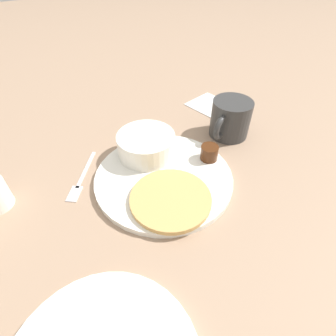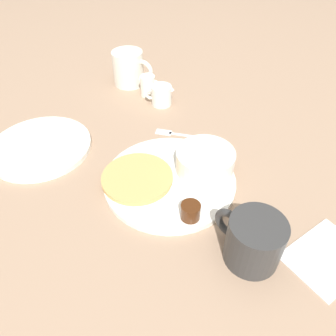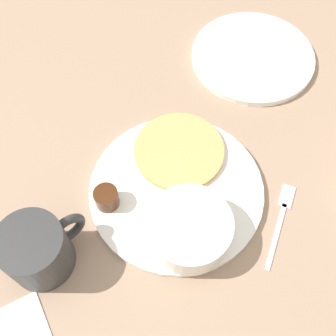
{
  "view_description": "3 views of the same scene",
  "coord_description": "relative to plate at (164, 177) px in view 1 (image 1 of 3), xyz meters",
  "views": [
    {
      "loc": [
        -0.32,
        0.17,
        0.37
      ],
      "look_at": [
        -0.01,
        -0.0,
        0.04
      ],
      "focal_mm": 28.0,
      "sensor_mm": 36.0,
      "label": 1
    },
    {
      "loc": [
        -0.17,
        -0.44,
        0.47
      ],
      "look_at": [
        -0.01,
        -0.0,
        0.04
      ],
      "focal_mm": 35.0,
      "sensor_mm": 36.0,
      "label": 2
    },
    {
      "loc": [
        0.28,
        -0.08,
        0.58
      ],
      "look_at": [
        -0.02,
        -0.01,
        0.05
      ],
      "focal_mm": 45.0,
      "sensor_mm": 36.0,
      "label": 3
    }
  ],
  "objects": [
    {
      "name": "napkin",
      "position": [
        0.18,
        -0.25,
        -0.0
      ],
      "size": [
        0.16,
        0.13,
        0.0
      ],
      "color": "white",
      "rests_on": "ground_plane"
    },
    {
      "name": "plate",
      "position": [
        0.0,
        0.0,
        0.0
      ],
      "size": [
        0.27,
        0.27,
        0.01
      ],
      "color": "white",
      "rests_on": "ground_plane"
    },
    {
      "name": "syrup_cup",
      "position": [
        0.0,
        -0.11,
        0.02
      ],
      "size": [
        0.04,
        0.04,
        0.03
      ],
      "color": "#47230F",
      "rests_on": "plate"
    },
    {
      "name": "bowl",
      "position": [
        0.08,
        0.0,
        0.03
      ],
      "size": [
        0.12,
        0.12,
        0.05
      ],
      "color": "white",
      "rests_on": "plate"
    },
    {
      "name": "coffee_mug",
      "position": [
        0.06,
        -0.21,
        0.04
      ],
      "size": [
        0.09,
        0.12,
        0.09
      ],
      "color": "#333333",
      "rests_on": "ground_plane"
    },
    {
      "name": "ground_plane",
      "position": [
        0.0,
        0.0,
        -0.01
      ],
      "size": [
        4.0,
        4.0,
        0.0
      ],
      "primitive_type": "plane",
      "color": "#9E7F66"
    },
    {
      "name": "butter_ramekin",
      "position": [
        0.1,
        -0.01,
        0.02
      ],
      "size": [
        0.05,
        0.05,
        0.05
      ],
      "color": "white",
      "rests_on": "plate"
    },
    {
      "name": "fork",
      "position": [
        0.07,
        0.15,
        -0.0
      ],
      "size": [
        0.13,
        0.09,
        0.0
      ],
      "color": "silver",
      "rests_on": "ground_plane"
    },
    {
      "name": "pancake_stack",
      "position": [
        -0.06,
        0.02,
        0.01
      ],
      "size": [
        0.14,
        0.14,
        0.01
      ],
      "color": "tan",
      "rests_on": "plate"
    }
  ]
}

